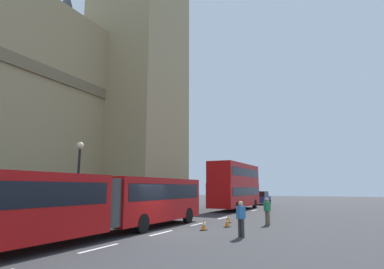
{
  "coord_description": "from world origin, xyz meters",
  "views": [
    {
      "loc": [
        -14.62,
        -8.84,
        2.33
      ],
      "look_at": [
        13.71,
        5.05,
        7.75
      ],
      "focal_mm": 29.09,
      "sensor_mm": 36.0,
      "label": 1
    }
  ],
  "objects_px": {
    "traffic_cone_west": "(204,225)",
    "pedestrian_by_kerb": "(267,210)",
    "pedestrian_near_cones": "(241,218)",
    "double_decker_bus": "(236,184)",
    "traffic_cone_east": "(229,219)",
    "articulated_bus": "(97,200)",
    "street_lamp": "(78,176)",
    "sedan_lead": "(261,198)",
    "traffic_cone_middle": "(227,222)"
  },
  "relations": [
    {
      "from": "traffic_cone_west",
      "to": "pedestrian_near_cones",
      "type": "relative_size",
      "value": 0.34
    },
    {
      "from": "sedan_lead",
      "to": "pedestrian_near_cones",
      "type": "bearing_deg",
      "value": -168.08
    },
    {
      "from": "articulated_bus",
      "to": "double_decker_bus",
      "type": "xyz_separation_m",
      "value": [
        21.18,
        0.0,
        0.96
      ]
    },
    {
      "from": "double_decker_bus",
      "to": "street_lamp",
      "type": "height_order",
      "value": "street_lamp"
    },
    {
      "from": "articulated_bus",
      "to": "traffic_cone_middle",
      "type": "relative_size",
      "value": 30.99
    },
    {
      "from": "articulated_bus",
      "to": "traffic_cone_east",
      "type": "relative_size",
      "value": 30.99
    },
    {
      "from": "articulated_bus",
      "to": "sedan_lead",
      "type": "xyz_separation_m",
      "value": [
        32.92,
        0.12,
        -0.83
      ]
    },
    {
      "from": "double_decker_bus",
      "to": "sedan_lead",
      "type": "relative_size",
      "value": 2.4
    },
    {
      "from": "double_decker_bus",
      "to": "traffic_cone_east",
      "type": "distance_m",
      "value": 13.14
    },
    {
      "from": "traffic_cone_middle",
      "to": "pedestrian_near_cones",
      "type": "bearing_deg",
      "value": -150.52
    },
    {
      "from": "traffic_cone_west",
      "to": "pedestrian_by_kerb",
      "type": "relative_size",
      "value": 0.34
    },
    {
      "from": "articulated_bus",
      "to": "traffic_cone_middle",
      "type": "distance_m",
      "value": 7.97
    },
    {
      "from": "double_decker_bus",
      "to": "pedestrian_by_kerb",
      "type": "bearing_deg",
      "value": -153.59
    },
    {
      "from": "double_decker_bus",
      "to": "traffic_cone_west",
      "type": "distance_m",
      "value": 17.06
    },
    {
      "from": "traffic_cone_east",
      "to": "pedestrian_near_cones",
      "type": "bearing_deg",
      "value": -154.88
    },
    {
      "from": "sedan_lead",
      "to": "pedestrian_near_cones",
      "type": "height_order",
      "value": "sedan_lead"
    },
    {
      "from": "sedan_lead",
      "to": "double_decker_bus",
      "type": "bearing_deg",
      "value": -179.44
    },
    {
      "from": "pedestrian_near_cones",
      "to": "sedan_lead",
      "type": "bearing_deg",
      "value": 11.92
    },
    {
      "from": "sedan_lead",
      "to": "pedestrian_by_kerb",
      "type": "distance_m",
      "value": 24.96
    },
    {
      "from": "double_decker_bus",
      "to": "traffic_cone_east",
      "type": "bearing_deg",
      "value": -164.11
    },
    {
      "from": "street_lamp",
      "to": "pedestrian_near_cones",
      "type": "bearing_deg",
      "value": -89.43
    },
    {
      "from": "double_decker_bus",
      "to": "traffic_cone_middle",
      "type": "distance_m",
      "value": 15.36
    },
    {
      "from": "traffic_cone_middle",
      "to": "pedestrian_near_cones",
      "type": "relative_size",
      "value": 0.34
    },
    {
      "from": "sedan_lead",
      "to": "street_lamp",
      "type": "xyz_separation_m",
      "value": [
        -29.87,
        4.39,
        2.14
      ]
    },
    {
      "from": "traffic_cone_east",
      "to": "street_lamp",
      "type": "bearing_deg",
      "value": 125.42
    },
    {
      "from": "sedan_lead",
      "to": "street_lamp",
      "type": "bearing_deg",
      "value": 171.64
    },
    {
      "from": "pedestrian_near_cones",
      "to": "pedestrian_by_kerb",
      "type": "distance_m",
      "value": 5.61
    },
    {
      "from": "traffic_cone_middle",
      "to": "pedestrian_by_kerb",
      "type": "relative_size",
      "value": 0.34
    },
    {
      "from": "traffic_cone_middle",
      "to": "street_lamp",
      "type": "height_order",
      "value": "street_lamp"
    },
    {
      "from": "traffic_cone_middle",
      "to": "traffic_cone_east",
      "type": "height_order",
      "value": "same"
    },
    {
      "from": "double_decker_bus",
      "to": "sedan_lead",
      "type": "height_order",
      "value": "double_decker_bus"
    },
    {
      "from": "traffic_cone_west",
      "to": "articulated_bus",
      "type": "bearing_deg",
      "value": 142.94
    },
    {
      "from": "double_decker_bus",
      "to": "traffic_cone_west",
      "type": "xyz_separation_m",
      "value": [
        -16.52,
        -3.52,
        -2.43
      ]
    },
    {
      "from": "articulated_bus",
      "to": "sedan_lead",
      "type": "height_order",
      "value": "articulated_bus"
    },
    {
      "from": "street_lamp",
      "to": "articulated_bus",
      "type": "bearing_deg",
      "value": -124.03
    },
    {
      "from": "articulated_bus",
      "to": "pedestrian_by_kerb",
      "type": "xyz_separation_m",
      "value": [
        8.76,
        -6.17,
        -0.83
      ]
    },
    {
      "from": "articulated_bus",
      "to": "pedestrian_by_kerb",
      "type": "relative_size",
      "value": 10.64
    },
    {
      "from": "traffic_cone_middle",
      "to": "pedestrian_near_cones",
      "type": "distance_m",
      "value": 4.02
    },
    {
      "from": "traffic_cone_east",
      "to": "street_lamp",
      "type": "xyz_separation_m",
      "value": [
        -5.72,
        8.04,
        2.77
      ]
    },
    {
      "from": "double_decker_bus",
      "to": "pedestrian_by_kerb",
      "type": "distance_m",
      "value": 13.98
    },
    {
      "from": "double_decker_bus",
      "to": "traffic_cone_west",
      "type": "height_order",
      "value": "double_decker_bus"
    },
    {
      "from": "traffic_cone_west",
      "to": "sedan_lead",
      "type": "bearing_deg",
      "value": 7.34
    },
    {
      "from": "traffic_cone_west",
      "to": "street_lamp",
      "type": "xyz_separation_m",
      "value": [
        -1.62,
        8.03,
        2.77
      ]
    },
    {
      "from": "double_decker_bus",
      "to": "street_lamp",
      "type": "distance_m",
      "value": 18.69
    },
    {
      "from": "traffic_cone_west",
      "to": "traffic_cone_middle",
      "type": "distance_m",
      "value": 2.06
    },
    {
      "from": "street_lamp",
      "to": "pedestrian_by_kerb",
      "type": "xyz_separation_m",
      "value": [
        5.72,
        -10.67,
        -2.14
      ]
    },
    {
      "from": "articulated_bus",
      "to": "street_lamp",
      "type": "bearing_deg",
      "value": 55.97
    },
    {
      "from": "sedan_lead",
      "to": "traffic_cone_middle",
      "type": "distance_m",
      "value": 26.67
    },
    {
      "from": "articulated_bus",
      "to": "pedestrian_by_kerb",
      "type": "bearing_deg",
      "value": -35.14
    },
    {
      "from": "pedestrian_by_kerb",
      "to": "double_decker_bus",
      "type": "bearing_deg",
      "value": 26.41
    }
  ]
}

